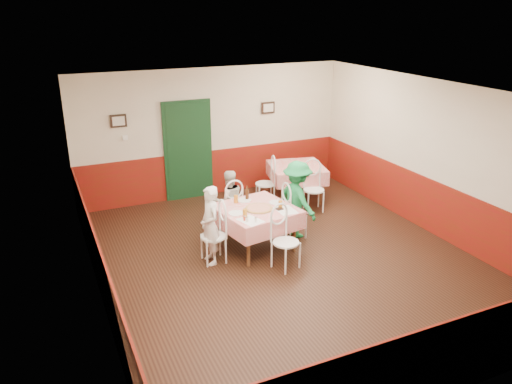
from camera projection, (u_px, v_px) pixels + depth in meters
name	position (u px, v px, depth m)	size (l,w,h in m)	color
floor	(286.00, 259.00, 8.38)	(7.00, 7.00, 0.00)	black
ceiling	(290.00, 92.00, 7.40)	(7.00, 7.00, 0.00)	white
back_wall	(213.00, 133.00, 10.88)	(6.00, 0.10, 2.80)	beige
front_wall	(454.00, 288.00, 4.90)	(6.00, 0.10, 2.80)	beige
left_wall	(91.00, 211.00, 6.73)	(0.10, 7.00, 2.80)	beige
right_wall	(434.00, 158.00, 9.04)	(0.10, 7.00, 2.80)	beige
wainscot_back	(215.00, 172.00, 11.18)	(6.00, 0.03, 1.00)	maroon
wainscot_front	(440.00, 362.00, 5.23)	(6.00, 0.03, 1.00)	maroon
wainscot_left	(100.00, 269.00, 7.06)	(0.03, 7.00, 1.00)	maroon
wainscot_right	(428.00, 204.00, 9.36)	(0.03, 7.00, 1.00)	maroon
door	(188.00, 152.00, 10.72)	(0.96, 0.06, 2.10)	black
picture_left	(118.00, 121.00, 9.90)	(0.32, 0.03, 0.26)	black
picture_right	(268.00, 108.00, 11.18)	(0.32, 0.03, 0.26)	black
thermostat	(125.00, 138.00, 10.07)	(0.10, 0.03, 0.10)	white
main_table	(256.00, 228.00, 8.65)	(1.22, 1.22, 0.77)	red
second_table	(296.00, 182.00, 10.89)	(1.12, 1.12, 0.77)	red
chair_left	(213.00, 236.00, 8.18)	(0.42, 0.42, 0.90)	white
chair_right	(295.00, 214.00, 9.07)	(0.42, 0.42, 0.90)	white
chair_far	(230.00, 209.00, 9.28)	(0.42, 0.42, 0.90)	white
chair_near	(286.00, 243.00, 7.97)	(0.42, 0.42, 0.90)	white
chair_second_a	(265.00, 184.00, 10.57)	(0.42, 0.42, 0.90)	white
chair_second_b	(314.00, 190.00, 10.22)	(0.42, 0.42, 0.90)	white
pizza	(259.00, 208.00, 8.46)	(0.46, 0.46, 0.03)	#B74723
plate_left	(236.00, 213.00, 8.28)	(0.25, 0.25, 0.01)	white
plate_right	(276.00, 202.00, 8.73)	(0.25, 0.25, 0.01)	white
plate_far	(244.00, 200.00, 8.83)	(0.25, 0.25, 0.01)	white
glass_a	(245.00, 213.00, 8.11)	(0.08, 0.08, 0.14)	#BF7219
glass_b	(280.00, 204.00, 8.50)	(0.07, 0.07, 0.13)	#BF7219
glass_c	(236.00, 199.00, 8.71)	(0.07, 0.07, 0.14)	#BF7219
beer_bottle	(247.00, 193.00, 8.85)	(0.06, 0.06, 0.23)	#381C0A
shaker_a	(247.00, 219.00, 7.95)	(0.04, 0.04, 0.09)	silver
shaker_b	(256.00, 220.00, 7.94)	(0.04, 0.04, 0.09)	silver
shaker_c	(244.00, 218.00, 7.99)	(0.04, 0.04, 0.09)	#B23319
menu_left	(251.00, 221.00, 8.01)	(0.30, 0.40, 0.00)	white
menu_right	(286.00, 210.00, 8.42)	(0.30, 0.40, 0.00)	white
wallet	(279.00, 209.00, 8.44)	(0.11, 0.09, 0.02)	black
diner_left	(210.00, 225.00, 8.07)	(0.48, 0.32, 1.32)	gray
diner_far	(229.00, 201.00, 9.27)	(0.58, 0.45, 1.19)	gray
diner_right	(297.00, 199.00, 9.01)	(0.92, 0.53, 1.43)	gray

